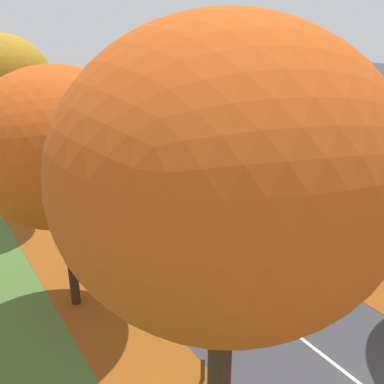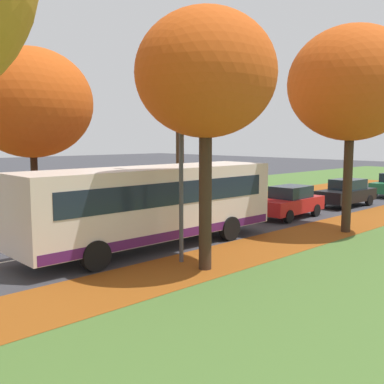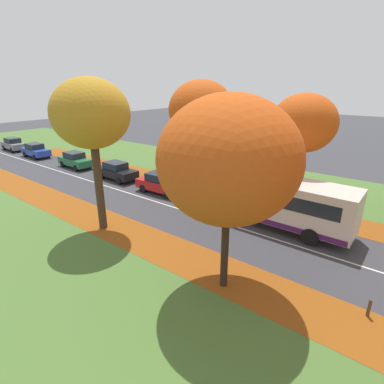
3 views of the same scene
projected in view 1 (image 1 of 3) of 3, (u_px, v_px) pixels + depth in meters
name	position (u px, v px, depth m)	size (l,w,h in m)	color
leaf_litter_left	(63.00, 254.00, 18.94)	(2.80, 60.00, 0.00)	#8C4714
grass_verge_right	(236.00, 164.00, 30.55)	(12.00, 90.00, 0.01)	#476B2D
leaf_litter_right	(236.00, 208.00, 23.54)	(2.80, 60.00, 0.00)	#8C4714
road_centre_line	(110.00, 190.00, 25.96)	(0.12, 80.00, 0.01)	silver
tree_left_nearest	(225.00, 178.00, 6.99)	(5.46, 5.46, 9.49)	#382619
tree_left_near	(59.00, 148.00, 13.68)	(5.49, 5.49, 8.09)	black
tree_left_mid	(3.00, 78.00, 20.32)	(4.23, 4.23, 8.72)	#422D1E
tree_right_near	(294.00, 103.00, 19.29)	(4.20, 4.20, 7.82)	#382619
tree_right_mid	(194.00, 74.00, 25.88)	(5.29, 5.29, 8.68)	#382619
bollard_fourth	(203.00, 369.00, 12.24)	(0.12, 0.12, 0.74)	#4C3823
streetlamp_right	(265.00, 156.00, 19.37)	(1.89, 0.28, 6.00)	#47474C
bus	(220.00, 204.00, 19.67)	(2.73, 10.42, 2.98)	beige
car_red_lead	(131.00, 169.00, 26.97)	(1.90, 4.26, 1.62)	#B21919
car_black_following	(98.00, 147.00, 31.52)	(1.89, 4.26, 1.62)	black
car_green_third_in_line	(69.00, 128.00, 36.87)	(1.87, 4.24, 1.62)	#1E6038
car_blue_fourth_in_line	(40.00, 112.00, 43.07)	(1.87, 4.24, 1.62)	#233D9E
car_grey_trailing	(26.00, 102.00, 48.02)	(1.93, 4.27, 1.62)	slate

